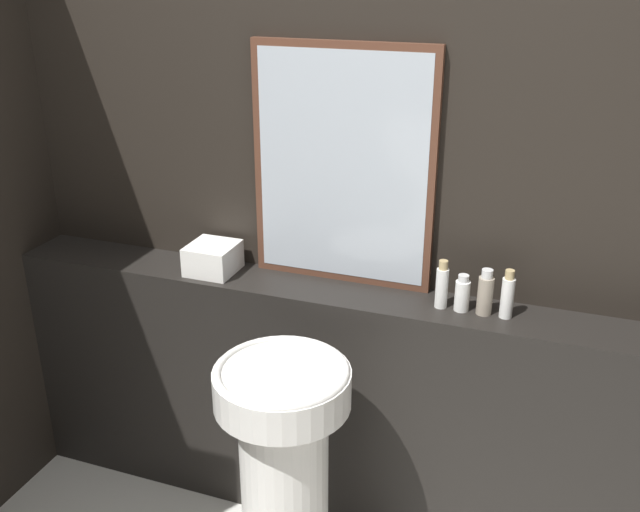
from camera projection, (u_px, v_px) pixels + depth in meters
The scene contains 9 objects.
wall_back at pixel (350, 202), 2.53m from camera, with size 8.00×0.06×2.50m.
vanity_counter at pixel (334, 406), 2.70m from camera, with size 2.53×0.24×0.97m.
pedestal_sink at pixel (284, 472), 2.29m from camera, with size 0.42×0.42×0.92m.
mirror at pixel (342, 168), 2.43m from camera, with size 0.65×0.03×0.84m.
towel_stack at pixel (213, 258), 2.64m from camera, with size 0.17×0.18×0.11m.
shampoo_bottle at pixel (442, 286), 2.36m from camera, with size 0.04×0.04×0.17m.
conditioner_bottle at pixel (462, 294), 2.35m from camera, with size 0.05×0.05×0.13m.
lotion_bottle at pixel (485, 294), 2.32m from camera, with size 0.05×0.05×0.16m.
body_wash_bottle at pixel (507, 296), 2.29m from camera, with size 0.04×0.04×0.17m.
Camera 1 is at (0.72, -0.82, 2.06)m, focal length 40.00 mm.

